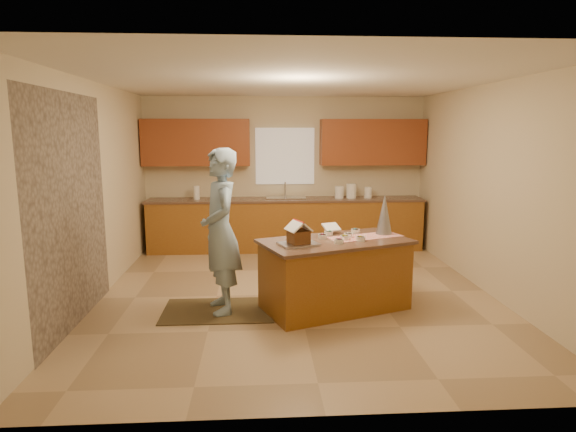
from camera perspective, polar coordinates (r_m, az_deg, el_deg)
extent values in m
plane|color=tan|center=(6.40, 1.02, -9.16)|extent=(5.50, 5.50, 0.00)
plane|color=silver|center=(6.08, 1.10, 15.66)|extent=(5.50, 5.50, 0.00)
plane|color=beige|center=(8.82, -0.38, 5.09)|extent=(5.50, 5.50, 0.00)
plane|color=beige|center=(3.40, 4.77, -2.69)|extent=(5.50, 5.50, 0.00)
plane|color=beige|center=(6.40, -21.88, 2.55)|extent=(5.50, 5.50, 0.00)
plane|color=beige|center=(6.77, 22.69, 2.86)|extent=(5.50, 5.50, 0.00)
plane|color=gray|center=(5.66, -24.13, 0.50)|extent=(0.00, 2.50, 2.50)
cube|color=white|center=(8.77, -0.37, 7.02)|extent=(1.05, 0.03, 1.00)
cube|color=brown|center=(8.65, -0.26, -1.09)|extent=(4.80, 0.60, 0.88)
cube|color=brown|center=(8.58, -0.26, 1.92)|extent=(4.85, 0.63, 0.04)
cube|color=brown|center=(8.67, -10.71, 8.47)|extent=(1.85, 0.35, 0.80)
cube|color=brown|center=(8.84, 9.88, 8.52)|extent=(1.85, 0.35, 0.80)
cube|color=silver|center=(8.58, -0.26, 1.86)|extent=(0.70, 0.45, 0.12)
cylinder|color=silver|center=(8.73, -0.33, 3.13)|extent=(0.03, 0.03, 0.28)
cube|color=brown|center=(5.82, 5.51, -7.02)|extent=(1.82, 1.34, 0.80)
cube|color=brown|center=(5.71, 5.58, -3.00)|extent=(1.91, 1.44, 0.04)
cube|color=red|center=(5.92, 9.03, -2.42)|extent=(0.97, 0.63, 0.01)
cube|color=silver|center=(5.44, 1.24, -3.29)|extent=(0.50, 0.44, 0.02)
cube|color=white|center=(6.05, 5.10, -1.30)|extent=(0.24, 0.22, 0.09)
cone|color=#B1B3BE|center=(6.07, 11.23, 0.21)|extent=(0.26, 0.26, 0.50)
cube|color=black|center=(5.89, -8.18, -10.91)|extent=(1.29, 0.84, 0.01)
imported|color=#8DACC8|center=(5.62, -7.91, -1.78)|extent=(0.62, 0.78, 1.90)
cylinder|color=white|center=(8.67, 6.03, 2.80)|extent=(0.16, 0.16, 0.22)
cylinder|color=white|center=(8.70, 7.45, 2.93)|extent=(0.18, 0.18, 0.25)
cylinder|color=white|center=(8.77, 9.38, 2.74)|extent=(0.14, 0.14, 0.20)
cylinder|color=white|center=(8.61, -10.68, 2.71)|extent=(0.11, 0.11, 0.24)
cube|color=brown|center=(5.42, 1.24, -2.43)|extent=(0.26, 0.27, 0.15)
cube|color=white|center=(5.37, 0.69, -1.20)|extent=(0.21, 0.28, 0.11)
cube|color=white|center=(5.42, 1.81, -1.11)|extent=(0.21, 0.28, 0.11)
cylinder|color=red|center=(5.39, 1.25, -0.61)|extent=(0.11, 0.24, 0.02)
cylinder|color=#35ADC9|center=(6.12, 7.91, -1.77)|extent=(0.11, 0.11, 0.05)
cylinder|color=pink|center=(5.54, 5.99, -2.95)|extent=(0.11, 0.11, 0.05)
cylinder|color=yellow|center=(5.70, 8.50, -2.65)|extent=(0.11, 0.11, 0.05)
cylinder|color=#E12764|center=(5.77, 4.07, -2.42)|extent=(0.11, 0.11, 0.05)
cylinder|color=white|center=(5.86, 7.09, -2.27)|extent=(0.11, 0.11, 0.05)
cylinder|color=#26A76E|center=(5.96, 4.79, -2.02)|extent=(0.11, 0.11, 0.05)
cylinder|color=yellow|center=(5.73, 6.69, -2.55)|extent=(0.11, 0.11, 0.05)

